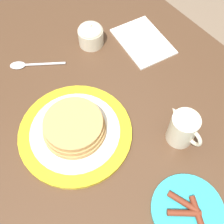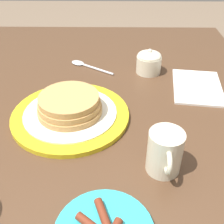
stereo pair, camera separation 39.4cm
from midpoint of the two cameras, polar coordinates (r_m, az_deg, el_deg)
name	(u,v)px [view 2 (the right image)]	position (r m, az deg, el deg)	size (l,w,h in m)	color
dining_table	(75,151)	(0.78, 0.80, -20.08)	(1.27, 1.07, 0.78)	#4C3321
pancake_plate	(70,110)	(0.66, 0.84, -13.40)	(0.29, 0.29, 0.06)	gold
creamer_pitcher	(165,151)	(0.59, 23.02, -23.30)	(0.11, 0.07, 0.10)	beige
sugar_bowl	(149,62)	(0.86, 15.22, -0.37)	(0.08, 0.08, 0.08)	beige
napkin	(197,87)	(0.85, 24.80, -5.91)	(0.20, 0.16, 0.01)	silver
spoon	(84,65)	(0.88, 1.44, -0.44)	(0.10, 0.15, 0.01)	silver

